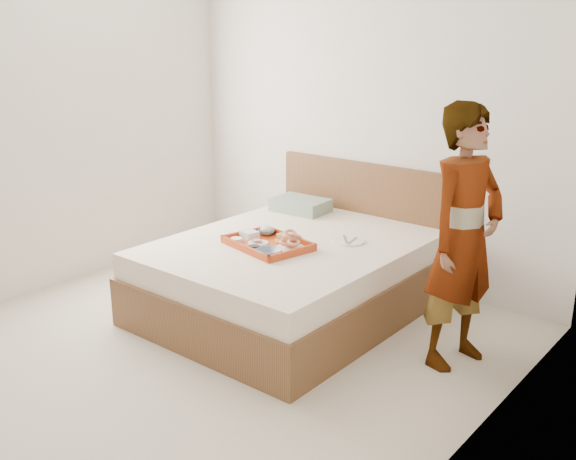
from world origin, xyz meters
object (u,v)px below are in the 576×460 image
(bed, at_px, (291,276))
(tray, at_px, (268,243))
(person, at_px, (464,238))
(dinner_plate, at_px, (349,241))

(bed, xyz_separation_m, tray, (-0.06, -0.19, 0.29))
(bed, bearing_deg, tray, -106.24)
(tray, bearing_deg, bed, 86.05)
(bed, distance_m, person, 1.38)
(tray, distance_m, person, 1.37)
(bed, bearing_deg, person, 2.60)
(bed, height_order, tray, tray)
(bed, relative_size, person, 1.25)
(tray, relative_size, dinner_plate, 2.51)
(tray, bearing_deg, person, 23.00)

